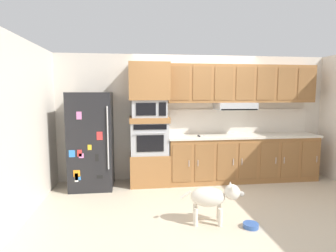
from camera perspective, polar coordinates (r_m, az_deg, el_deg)
The scene contains 16 objects.
ground_plane at distance 4.99m, azimuth 8.11°, elevation -13.80°, with size 9.60×9.60×0.00m, color beige.
back_kitchen_wall at distance 5.78m, azimuth 5.41°, elevation 1.79°, with size 6.20×0.12×2.50m, color beige.
side_panel_left at distance 4.79m, azimuth -25.94°, elevation 0.10°, with size 0.12×7.10×2.50m, color beige.
refrigerator at distance 5.31m, azimuth -15.39°, elevation -2.89°, with size 0.76×0.73×1.76m.
oven_base_cabinet at distance 5.46m, azimuth -3.81°, elevation -8.64°, with size 0.74×0.62×0.60m, color #996638.
built_in_oven at distance 5.33m, azimuth -3.85°, elevation -2.41°, with size 0.70×0.62×0.60m.
appliance_mid_shelf at distance 5.29m, azimuth -3.89°, elevation 1.34°, with size 0.74×0.62×0.10m, color #996638.
microwave at distance 5.27m, azimuth -3.90°, elevation 3.61°, with size 0.64×0.54×0.32m.
appliance_upper_cabinet at distance 5.27m, azimuth -3.95°, elevation 9.05°, with size 0.74×0.62×0.68m, color #996638.
lower_cabinet_run at distance 5.83m, azimuth 14.89°, elevation -6.43°, with size 2.98×0.63×0.88m.
countertop_slab at distance 5.75m, azimuth 15.01°, elevation -1.96°, with size 3.02×0.64×0.04m, color silver.
backsplash_panel at distance 5.98m, azimuth 14.05°, elevation 1.01°, with size 3.02×0.02×0.50m, color silver.
upper_cabinet_with_hood at distance 5.79m, azimuth 14.77°, elevation 8.07°, with size 2.98×0.48×0.88m.
screwdriver at distance 5.36m, azimuth 6.43°, elevation -2.02°, with size 0.14×0.12×0.03m.
dog at distance 3.87m, azimuth 9.22°, elevation -14.16°, with size 0.85×0.33×0.57m.
dog_food_bowl at distance 4.01m, azimuth 16.58°, elevation -18.89°, with size 0.20×0.20×0.06m.
Camera 1 is at (-1.26, -4.50, 1.75)m, focal length 29.80 mm.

